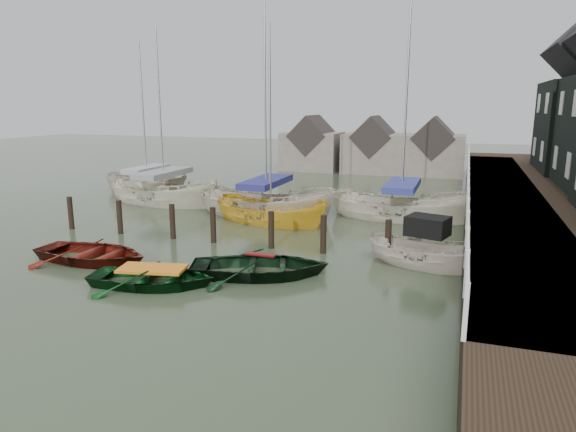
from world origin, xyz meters
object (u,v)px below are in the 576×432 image
at_px(sailboat_e, 148,191).
at_px(sailboat_a, 165,202).
at_px(rowboat_dkgreen, 261,276).
at_px(sailboat_c, 271,222).
at_px(motorboat, 425,263).
at_px(sailboat_b, 266,214).
at_px(sailboat_d, 401,217).
at_px(rowboat_red, 93,261).
at_px(rowboat_green, 153,285).

bearing_deg(sailboat_e, sailboat_a, -122.22).
xyz_separation_m(rowboat_dkgreen, sailboat_a, (-9.43, 9.42, 0.06)).
bearing_deg(sailboat_c, sailboat_a, 86.67).
height_order(motorboat, sailboat_b, sailboat_b).
bearing_deg(sailboat_d, sailboat_e, 87.06).
xyz_separation_m(rowboat_red, rowboat_green, (3.30, -1.36, 0.00)).
distance_m(rowboat_red, sailboat_b, 9.33).
height_order(rowboat_green, sailboat_b, sailboat_b).
bearing_deg(sailboat_a, sailboat_d, -78.28).
xyz_separation_m(sailboat_a, sailboat_b, (6.34, -1.06, 0.00)).
xyz_separation_m(rowboat_red, sailboat_d, (9.11, 10.27, 0.07)).
bearing_deg(sailboat_c, motorboat, -106.48).
relative_size(sailboat_a, sailboat_b, 0.80).
bearing_deg(rowboat_dkgreen, motorboat, -80.18).
distance_m(sailboat_b, sailboat_d, 6.39).
xyz_separation_m(rowboat_dkgreen, sailboat_c, (-2.37, 7.08, 0.01)).
distance_m(rowboat_red, sailboat_c, 8.40).
distance_m(sailboat_b, sailboat_e, 9.91).
xyz_separation_m(sailboat_a, sailboat_e, (-2.85, 2.63, 0.00)).
relative_size(sailboat_b, sailboat_e, 1.29).
relative_size(sailboat_b, sailboat_c, 1.31).
relative_size(rowboat_dkgreen, sailboat_e, 0.43).
relative_size(rowboat_green, sailboat_a, 0.36).
bearing_deg(rowboat_green, sailboat_e, 22.84).
relative_size(rowboat_green, sailboat_e, 0.37).
bearing_deg(sailboat_a, rowboat_dkgreen, -124.77).
relative_size(rowboat_red, sailboat_b, 0.32).
distance_m(sailboat_d, sailboat_e, 15.60).
bearing_deg(sailboat_d, rowboat_red, 143.95).
height_order(rowboat_green, sailboat_d, sailboat_d).
distance_m(rowboat_red, sailboat_a, 10.52).
bearing_deg(sailboat_a, motorboat, -105.16).
height_order(sailboat_b, sailboat_c, sailboat_b).
height_order(sailboat_c, sailboat_d, sailboat_d).
relative_size(motorboat, sailboat_a, 0.42).
bearing_deg(sailboat_d, rowboat_dkgreen, 167.68).
relative_size(rowboat_red, sailboat_a, 0.40).
xyz_separation_m(rowboat_red, sailboat_b, (2.88, 8.87, 0.06)).
distance_m(rowboat_dkgreen, sailboat_a, 13.33).
bearing_deg(rowboat_green, rowboat_red, 55.75).
xyz_separation_m(motorboat, sailboat_b, (-7.89, 5.68, -0.04)).
distance_m(sailboat_a, sailboat_c, 7.44).
height_order(motorboat, sailboat_a, sailboat_a).
distance_m(rowboat_red, sailboat_d, 13.73).
bearing_deg(sailboat_e, sailboat_d, -88.00).
bearing_deg(sailboat_c, sailboat_b, 44.36).
distance_m(rowboat_dkgreen, sailboat_c, 7.46).
bearing_deg(sailboat_e, rowboat_red, -142.85).
distance_m(rowboat_dkgreen, motorboat, 5.50).
bearing_deg(sailboat_b, sailboat_e, 70.98).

